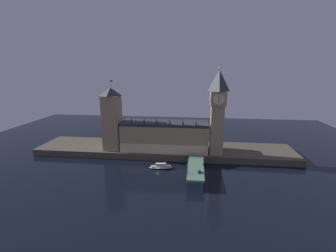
{
  "coord_description": "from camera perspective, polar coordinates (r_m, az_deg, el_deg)",
  "views": [
    {
      "loc": [
        27.14,
        -162.7,
        72.42
      ],
      "look_at": [
        5.51,
        20.0,
        28.73
      ],
      "focal_mm": 26.0,
      "sensor_mm": 36.0,
      "label": 1
    }
  ],
  "objects": [
    {
      "name": "street_lamp_far",
      "position": [
        183.1,
        4.95,
        -6.3
      ],
      "size": [
        1.34,
        0.6,
        6.16
      ],
      "color": "#2D3333",
      "rests_on": "bridge"
    },
    {
      "name": "bridge",
      "position": [
        171.4,
        6.52,
        -9.8
      ],
      "size": [
        10.99,
        46.0,
        7.13
      ],
      "color": "slate",
      "rests_on": "ground_plane"
    },
    {
      "name": "street_lamp_near",
      "position": [
        155.47,
        4.58,
        -9.74
      ],
      "size": [
        1.34,
        0.6,
        7.06
      ],
      "color": "#2D3333",
      "rests_on": "bridge"
    },
    {
      "name": "clock_tower",
      "position": [
        192.46,
        11.57,
        3.8
      ],
      "size": [
        12.36,
        12.47,
        68.1
      ],
      "color": "tan",
      "rests_on": "embankment"
    },
    {
      "name": "ground_plane",
      "position": [
        180.15,
        -2.53,
        -10.36
      ],
      "size": [
        400.0,
        400.0,
        0.0
      ],
      "primitive_type": "plane",
      "color": "black"
    },
    {
      "name": "pedestrian_mid_walk",
      "position": [
        171.86,
        8.17,
        -8.8
      ],
      "size": [
        0.38,
        0.38,
        1.66
      ],
      "color": "black",
      "rests_on": "bridge"
    },
    {
      "name": "pedestrian_near_rail",
      "position": [
        158.88,
        4.74,
        -10.58
      ],
      "size": [
        0.38,
        0.38,
        1.79
      ],
      "color": "black",
      "rests_on": "bridge"
    },
    {
      "name": "embankment",
      "position": [
        215.15,
        -0.87,
        -5.56
      ],
      "size": [
        220.0,
        42.0,
        5.3
      ],
      "color": "#4C4438",
      "rests_on": "ground_plane"
    },
    {
      "name": "pedestrian_far_rail",
      "position": [
        184.88,
        5.06,
        -7.08
      ],
      "size": [
        0.38,
        0.38,
        1.67
      ],
      "color": "black",
      "rests_on": "bridge"
    },
    {
      "name": "boat_upstream",
      "position": [
        182.28,
        -1.71,
        -9.52
      ],
      "size": [
        17.31,
        6.95,
        4.29
      ],
      "color": "white",
      "rests_on": "ground_plane"
    },
    {
      "name": "car_southbound_lead",
      "position": [
        160.03,
        7.39,
        -10.6
      ],
      "size": [
        1.86,
        3.84,
        1.32
      ],
      "color": "black",
      "rests_on": "bridge"
    },
    {
      "name": "street_lamp_mid",
      "position": [
        169.36,
        8.36,
        -8.07
      ],
      "size": [
        1.34,
        0.6,
        6.09
      ],
      "color": "#2D3333",
      "rests_on": "bridge"
    },
    {
      "name": "parliament_hall",
      "position": [
        204.22,
        -0.73,
        -2.31
      ],
      "size": [
        71.42,
        23.86,
        28.82
      ],
      "color": "tan",
      "rests_on": "embankment"
    },
    {
      "name": "victoria_tower",
      "position": [
        207.39,
        -13.01,
        1.62
      ],
      "size": [
        13.92,
        13.92,
        58.09
      ],
      "color": "tan",
      "rests_on": "embankment"
    }
  ]
}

